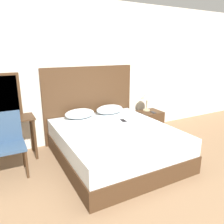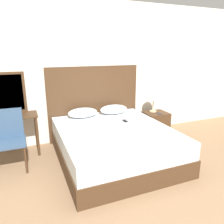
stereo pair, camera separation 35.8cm
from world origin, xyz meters
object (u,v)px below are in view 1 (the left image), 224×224
at_px(phone_on_bed, 123,120).
at_px(chair, 5,140).
at_px(table_lamp, 147,96).
at_px(vanity_desk, 6,128).
at_px(nightstand, 149,121).
at_px(bed, 115,144).
at_px(phone_on_nightstand, 153,112).

relative_size(phone_on_bed, chair, 0.17).
xyz_separation_m(table_lamp, vanity_desk, (-2.85, -0.06, -0.22)).
height_order(phone_on_bed, chair, chair).
distance_m(nightstand, table_lamp, 0.57).
relative_size(table_lamp, vanity_desk, 0.48).
distance_m(bed, phone_on_bed, 0.50).
distance_m(phone_on_bed, nightstand, 1.14).
relative_size(bed, chair, 2.21).
height_order(phone_on_bed, vanity_desk, vanity_desk).
height_order(nightstand, chair, chair).
distance_m(nightstand, chair, 2.96).
relative_size(table_lamp, phone_on_nightstand, 2.61).
bearing_deg(phone_on_nightstand, nightstand, 95.01).
relative_size(bed, vanity_desk, 2.30).
relative_size(phone_on_bed, phone_on_nightstand, 0.96).
relative_size(bed, nightstand, 4.04).
relative_size(phone_on_nightstand, vanity_desk, 0.18).
distance_m(phone_on_bed, vanity_desk, 1.96).
height_order(vanity_desk, chair, chair).
bearing_deg(chair, phone_on_nightstand, 5.79).
bearing_deg(phone_on_nightstand, table_lamp, 101.20).
bearing_deg(phone_on_nightstand, bed, -153.75).
distance_m(phone_on_nightstand, chair, 2.94).
height_order(bed, table_lamp, table_lamp).
xyz_separation_m(phone_on_bed, chair, (-1.93, 0.08, -0.02)).
distance_m(bed, table_lamp, 1.62).
bearing_deg(table_lamp, phone_on_bed, -149.02).
bearing_deg(table_lamp, phone_on_nightstand, -78.80).
xyz_separation_m(bed, nightstand, (1.30, 0.75, -0.04)).
height_order(nightstand, vanity_desk, vanity_desk).
relative_size(bed, phone_on_bed, 13.05).
relative_size(vanity_desk, chair, 0.96).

